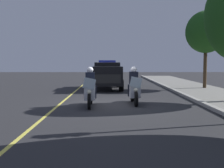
% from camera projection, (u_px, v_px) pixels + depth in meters
% --- Properties ---
extents(ground_plane, '(80.00, 80.00, 0.00)m').
position_uv_depth(ground_plane, '(112.00, 104.00, 12.78)').
color(ground_plane, '#28282B').
extents(curb_strip, '(48.00, 0.24, 0.15)m').
position_uv_depth(curb_strip, '(200.00, 102.00, 12.79)').
color(curb_strip, '#9E9B93').
rests_on(curb_strip, ground).
extents(lane_stripe_center, '(48.00, 0.12, 0.01)m').
position_uv_depth(lane_stripe_center, '(60.00, 104.00, 12.76)').
color(lane_stripe_center, '#E0D14C').
rests_on(lane_stripe_center, ground).
extents(police_motorcycle_lead_left, '(2.14, 0.58, 1.72)m').
position_uv_depth(police_motorcycle_lead_left, '(90.00, 90.00, 12.03)').
color(police_motorcycle_lead_left, black).
rests_on(police_motorcycle_lead_left, ground).
extents(police_motorcycle_lead_right, '(2.14, 0.58, 1.72)m').
position_uv_depth(police_motorcycle_lead_right, '(134.00, 89.00, 12.77)').
color(police_motorcycle_lead_right, black).
rests_on(police_motorcycle_lead_right, ground).
extents(police_suv, '(4.96, 2.20, 2.05)m').
position_uv_depth(police_suv, '(107.00, 74.00, 19.69)').
color(police_suv, black).
rests_on(police_suv, ground).
extents(tree_far_back, '(2.83, 2.83, 5.41)m').
position_uv_depth(tree_far_back, '(206.00, 32.00, 19.38)').
color(tree_far_back, '#42301E').
rests_on(tree_far_back, sidewalk_strip).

